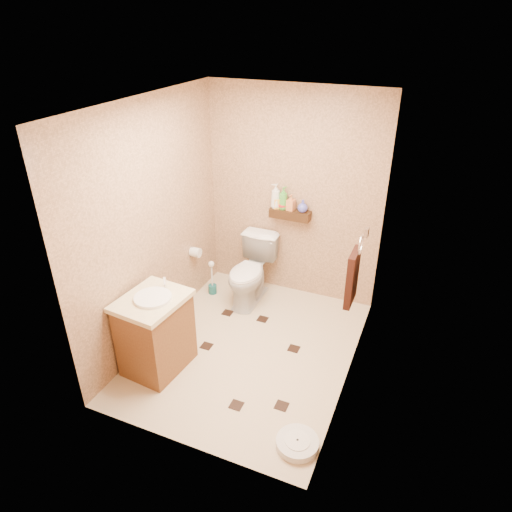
% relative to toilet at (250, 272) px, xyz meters
% --- Properties ---
extents(ground, '(2.50, 2.50, 0.00)m').
position_rel_toilet_xyz_m(ground, '(0.34, -0.83, -0.38)').
color(ground, beige).
rests_on(ground, ground).
extents(wall_back, '(2.00, 0.04, 2.40)m').
position_rel_toilet_xyz_m(wall_back, '(0.34, 0.42, 0.82)').
color(wall_back, tan).
rests_on(wall_back, ground).
extents(wall_front, '(2.00, 0.04, 2.40)m').
position_rel_toilet_xyz_m(wall_front, '(0.34, -2.08, 0.82)').
color(wall_front, tan).
rests_on(wall_front, ground).
extents(wall_left, '(0.04, 2.50, 2.40)m').
position_rel_toilet_xyz_m(wall_left, '(-0.66, -0.83, 0.82)').
color(wall_left, tan).
rests_on(wall_left, ground).
extents(wall_right, '(0.04, 2.50, 2.40)m').
position_rel_toilet_xyz_m(wall_right, '(1.34, -0.83, 0.82)').
color(wall_right, tan).
rests_on(wall_right, ground).
extents(ceiling, '(2.00, 2.50, 0.02)m').
position_rel_toilet_xyz_m(ceiling, '(0.34, -0.83, 2.02)').
color(ceiling, white).
rests_on(ceiling, wall_back).
extents(wall_shelf, '(0.46, 0.14, 0.10)m').
position_rel_toilet_xyz_m(wall_shelf, '(0.34, 0.34, 0.64)').
color(wall_shelf, '#37200F').
rests_on(wall_shelf, wall_back).
extents(floor_accents, '(1.15, 1.36, 0.01)m').
position_rel_toilet_xyz_m(floor_accents, '(0.38, -0.87, -0.38)').
color(floor_accents, black).
rests_on(floor_accents, ground).
extents(toilet, '(0.43, 0.75, 0.76)m').
position_rel_toilet_xyz_m(toilet, '(0.00, 0.00, 0.00)').
color(toilet, white).
rests_on(toilet, ground).
extents(vanity, '(0.58, 0.68, 0.89)m').
position_rel_toilet_xyz_m(vanity, '(-0.36, -1.38, 0.01)').
color(vanity, brown).
rests_on(vanity, ground).
extents(bathroom_scale, '(0.43, 0.43, 0.07)m').
position_rel_toilet_xyz_m(bathroom_scale, '(1.16, -1.75, -0.35)').
color(bathroom_scale, silver).
rests_on(bathroom_scale, ground).
extents(toilet_brush, '(0.10, 0.10, 0.44)m').
position_rel_toilet_xyz_m(toilet_brush, '(-0.48, -0.05, -0.23)').
color(toilet_brush, '#175C5F').
rests_on(toilet_brush, ground).
extents(towel_ring, '(0.12, 0.30, 0.76)m').
position_rel_toilet_xyz_m(towel_ring, '(1.25, -0.58, 0.56)').
color(towel_ring, silver).
rests_on(towel_ring, wall_right).
extents(toilet_paper, '(0.12, 0.11, 0.12)m').
position_rel_toilet_xyz_m(toilet_paper, '(-0.60, -0.18, 0.22)').
color(toilet_paper, silver).
rests_on(toilet_paper, wall_left).
extents(bottle_a, '(0.15, 0.15, 0.28)m').
position_rel_toilet_xyz_m(bottle_a, '(0.17, 0.34, 0.83)').
color(bottle_a, silver).
rests_on(bottle_a, wall_shelf).
extents(bottle_b, '(0.11, 0.11, 0.17)m').
position_rel_toilet_xyz_m(bottle_b, '(0.18, 0.34, 0.78)').
color(bottle_b, yellow).
rests_on(bottle_b, wall_shelf).
extents(bottle_c, '(0.14, 0.14, 0.13)m').
position_rel_toilet_xyz_m(bottle_c, '(0.25, 0.34, 0.75)').
color(bottle_c, red).
rests_on(bottle_c, wall_shelf).
extents(bottle_d, '(0.13, 0.13, 0.25)m').
position_rel_toilet_xyz_m(bottle_d, '(0.26, 0.34, 0.82)').
color(bottle_d, green).
rests_on(bottle_d, wall_shelf).
extents(bottle_e, '(0.09, 0.10, 0.18)m').
position_rel_toilet_xyz_m(bottle_e, '(0.35, 0.34, 0.78)').
color(bottle_e, '#D37D46').
rests_on(bottle_e, wall_shelf).
extents(bottle_f, '(0.15, 0.15, 0.14)m').
position_rel_toilet_xyz_m(bottle_f, '(0.48, 0.34, 0.76)').
color(bottle_f, '#4A4EBB').
rests_on(bottle_f, wall_shelf).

